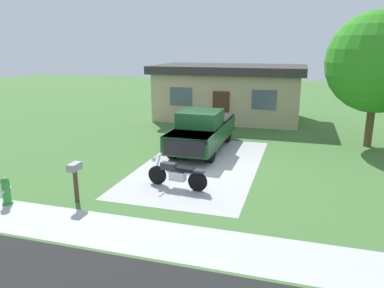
% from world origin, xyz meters
% --- Properties ---
extents(ground_plane, '(80.00, 80.00, 0.00)m').
position_xyz_m(ground_plane, '(0.00, 0.00, 0.00)').
color(ground_plane, '#446F34').
extents(driveway_pad, '(4.56, 8.65, 0.01)m').
position_xyz_m(driveway_pad, '(0.00, 0.00, 0.00)').
color(driveway_pad, '#B1B1B1').
rests_on(driveway_pad, ground).
extents(sidewalk_strip, '(36.00, 1.80, 0.01)m').
position_xyz_m(sidewalk_strip, '(0.00, -6.00, 0.00)').
color(sidewalk_strip, '#BABAB4').
rests_on(sidewalk_strip, ground).
extents(motorcycle, '(2.20, 0.71, 1.09)m').
position_xyz_m(motorcycle, '(-0.16, -2.57, 0.47)').
color(motorcycle, black).
rests_on(motorcycle, ground).
extents(pickup_truck, '(2.03, 5.64, 1.90)m').
position_xyz_m(pickup_truck, '(-0.56, 2.38, 0.95)').
color(pickup_truck, black).
rests_on(pickup_truck, ground).
extents(fire_hydrant, '(0.32, 0.40, 0.87)m').
position_xyz_m(fire_hydrant, '(-4.69, -5.37, 0.43)').
color(fire_hydrant, '#2D8C38').
rests_on(fire_hydrant, ground).
extents(mailbox, '(0.26, 0.48, 1.26)m').
position_xyz_m(mailbox, '(-2.73, -4.61, 0.98)').
color(mailbox, '#4C3823').
rests_on(mailbox, ground).
extents(shade_tree, '(4.64, 4.64, 6.30)m').
position_xyz_m(shade_tree, '(6.96, 5.15, 3.97)').
color(shade_tree, brown).
rests_on(shade_tree, ground).
extents(neighbor_house, '(9.60, 5.60, 3.50)m').
position_xyz_m(neighbor_house, '(-0.84, 10.16, 1.79)').
color(neighbor_house, tan).
rests_on(neighbor_house, ground).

